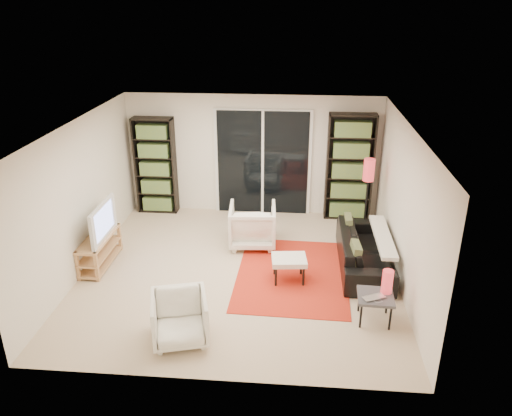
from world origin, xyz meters
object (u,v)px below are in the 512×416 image
object	(u,v)px
tv_stand	(100,250)
sofa	(364,250)
ottoman	(289,261)
floor_lamp	(368,177)
armchair_front	(180,318)
side_table	(375,298)
armchair_back	(252,225)
bookshelf_left	(156,166)
bookshelf_right	(350,167)

from	to	relation	value
tv_stand	sofa	world-z (taller)	sofa
ottoman	floor_lamp	size ratio (longest dim) A/B	0.39
armchair_front	side_table	world-z (taller)	armchair_front
armchair_back	ottoman	world-z (taller)	armchair_back
armchair_front	ottoman	distance (m)	2.09
armchair_back	ottoman	xyz separation A→B (m)	(0.68, -1.17, -0.03)
ottoman	side_table	bearing A→B (deg)	-38.57
tv_stand	sofa	xyz separation A→B (m)	(4.34, 0.30, 0.03)
ottoman	bookshelf_left	bearing A→B (deg)	137.40
armchair_back	floor_lamp	bearing A→B (deg)	-168.54
sofa	bookshelf_left	bearing A→B (deg)	63.58
bookshelf_right	tv_stand	world-z (taller)	bookshelf_right
bookshelf_right	armchair_front	xyz separation A→B (m)	(-2.45, -4.12, -0.73)
armchair_back	armchair_front	world-z (taller)	armchair_back
bookshelf_right	floor_lamp	bearing A→B (deg)	-72.33
tv_stand	ottoman	size ratio (longest dim) A/B	1.98
armchair_front	side_table	size ratio (longest dim) A/B	1.42
armchair_back	side_table	distance (m)	2.83
armchair_back	armchair_front	size ratio (longest dim) A/B	1.16
sofa	side_table	distance (m)	1.50
sofa	ottoman	xyz separation A→B (m)	(-1.22, -0.54, 0.05)
tv_stand	floor_lamp	size ratio (longest dim) A/B	0.77
bookshelf_left	armchair_back	bearing A→B (deg)	-33.21
side_table	floor_lamp	bearing A→B (deg)	86.67
bookshelf_left	bookshelf_right	size ratio (longest dim) A/B	0.93
bookshelf_left	armchair_front	world-z (taller)	bookshelf_left
sofa	ottoman	distance (m)	1.33
tv_stand	armchair_back	size ratio (longest dim) A/B	1.37
bookshelf_left	ottoman	bearing A→B (deg)	-42.60
floor_lamp	side_table	bearing A→B (deg)	-93.33
side_table	sofa	bearing A→B (deg)	89.09
bookshelf_left	tv_stand	distance (m)	2.43
sofa	armchair_front	size ratio (longest dim) A/B	2.80
bookshelf_right	ottoman	size ratio (longest dim) A/B	3.67
armchair_front	armchair_back	bearing A→B (deg)	60.84
sofa	armchair_front	world-z (taller)	armchair_front
floor_lamp	armchair_front	bearing A→B (deg)	-129.16
armchair_back	armchair_front	distance (m)	2.85
tv_stand	ottoman	xyz separation A→B (m)	(3.12, -0.24, 0.08)
armchair_back	tv_stand	bearing A→B (deg)	16.84
bookshelf_right	floor_lamp	distance (m)	0.85
sofa	side_table	size ratio (longest dim) A/B	3.97
bookshelf_left	side_table	xyz separation A→B (m)	(3.95, -3.49, -0.62)
bookshelf_right	armchair_back	world-z (taller)	bookshelf_right
tv_stand	bookshelf_left	bearing A→B (deg)	80.95
armchair_front	floor_lamp	world-z (taller)	floor_lamp
floor_lamp	sofa	bearing A→B (deg)	-96.35
armchair_front	floor_lamp	size ratio (longest dim) A/B	0.48
side_table	bookshelf_left	bearing A→B (deg)	138.56
bookshelf_right	armchair_back	distance (m)	2.33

